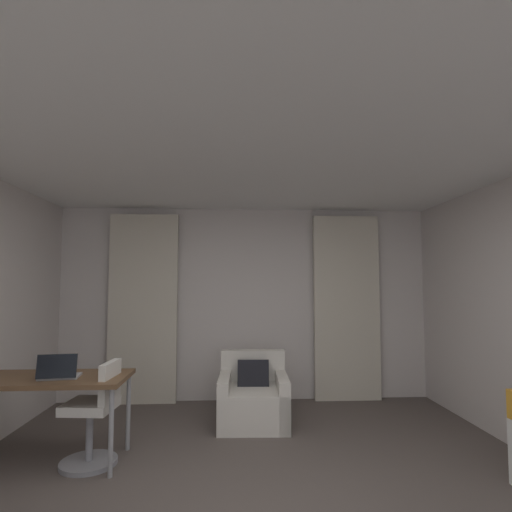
# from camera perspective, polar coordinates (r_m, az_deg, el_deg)

# --- Properties ---
(wall_window) EXTENTS (5.12, 0.06, 2.60)m
(wall_window) POSITION_cam_1_polar(r_m,az_deg,el_deg) (5.65, -1.41, -6.61)
(wall_window) COLOR silver
(wall_window) RESTS_ON ground
(ceiling) EXTENTS (5.12, 6.12, 0.06)m
(ceiling) POSITION_cam_1_polar(r_m,az_deg,el_deg) (2.83, 0.71, 18.28)
(ceiling) COLOR white
(ceiling) RESTS_ON wall_left
(curtain_left_panel) EXTENTS (0.90, 0.06, 2.50)m
(curtain_left_panel) POSITION_cam_1_polar(r_m,az_deg,el_deg) (5.65, -15.56, -6.98)
(curtain_left_panel) COLOR beige
(curtain_left_panel) RESTS_ON ground
(curtain_right_panel) EXTENTS (0.90, 0.06, 2.50)m
(curtain_right_panel) POSITION_cam_1_polar(r_m,az_deg,el_deg) (5.73, 12.61, -6.98)
(curtain_right_panel) COLOR beige
(curtain_right_panel) RESTS_ON ground
(armchair) EXTENTS (0.79, 0.84, 0.76)m
(armchair) POSITION_cam_1_polar(r_m,az_deg,el_deg) (4.87, -0.38, -19.42)
(armchair) COLOR silver
(armchair) RESTS_ON ground
(desk) EXTENTS (1.34, 0.65, 0.75)m
(desk) POSITION_cam_1_polar(r_m,az_deg,el_deg) (4.16, -26.96, -15.70)
(desk) COLOR brown
(desk) RESTS_ON ground
(desk_chair) EXTENTS (0.48, 0.48, 0.88)m
(desk_chair) POSITION_cam_1_polar(r_m,az_deg,el_deg) (4.06, -21.71, -20.41)
(desk_chair) COLOR gray
(desk_chair) RESTS_ON ground
(laptop) EXTENTS (0.35, 0.28, 0.22)m
(laptop) POSITION_cam_1_polar(r_m,az_deg,el_deg) (4.03, -25.89, -14.56)
(laptop) COLOR #ADADB2
(laptop) RESTS_ON desk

